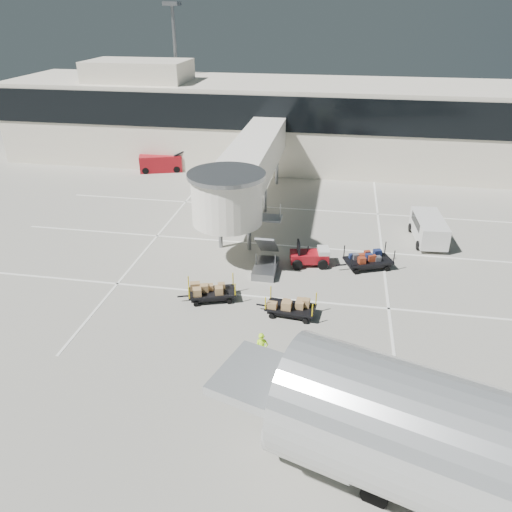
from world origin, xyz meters
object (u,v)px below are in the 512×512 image
object	(u,v)px
suitcase_cart	(368,261)
ground_worker	(262,349)
minivan	(428,227)
box_cart_near	(290,307)
box_cart_far	(213,292)
belt_loader	(161,163)
baggage_tug	(310,256)

from	to	relation	value
suitcase_cart	ground_worker	world-z (taller)	ground_worker
minivan	box_cart_near	bearing A→B (deg)	-131.64
box_cart_far	ground_worker	size ratio (longest dim) A/B	2.02
suitcase_cart	belt_loader	size ratio (longest dim) A/B	0.77
belt_loader	box_cart_far	bearing A→B (deg)	-82.22
suitcase_cart	minivan	xyz separation A→B (m)	(4.26, 4.97, 0.52)
suitcase_cart	minivan	distance (m)	6.57
suitcase_cart	box_cart_near	world-z (taller)	suitcase_cart
box_cart_far	belt_loader	bearing A→B (deg)	97.80
suitcase_cart	box_cart_far	size ratio (longest dim) A/B	1.09
suitcase_cart	box_cart_far	bearing A→B (deg)	-169.70
box_cart_near	ground_worker	xyz separation A→B (m)	(-0.88, -4.26, 0.34)
baggage_tug	suitcase_cart	bearing A→B (deg)	-8.04
box_cart_far	suitcase_cart	bearing A→B (deg)	13.31
box_cart_far	ground_worker	distance (m)	6.28
minivan	belt_loader	size ratio (longest dim) A/B	0.99
ground_worker	minivan	size ratio (longest dim) A/B	0.35
minivan	suitcase_cart	bearing A→B (deg)	-134.86
box_cart_far	belt_loader	size ratio (longest dim) A/B	0.71
suitcase_cart	box_cart_near	bearing A→B (deg)	-145.69
box_cart_near	ground_worker	bearing A→B (deg)	-95.86
box_cart_near	belt_loader	bearing A→B (deg)	129.22
box_cart_near	suitcase_cart	bearing A→B (deg)	61.18
box_cart_near	baggage_tug	bearing A→B (deg)	89.99
baggage_tug	box_cart_near	distance (m)	6.08
baggage_tug	box_cart_near	world-z (taller)	baggage_tug
box_cart_near	box_cart_far	world-z (taller)	box_cart_far
baggage_tug	ground_worker	distance (m)	10.42
ground_worker	belt_loader	distance (m)	31.48
baggage_tug	box_cart_near	xyz separation A→B (m)	(-0.61, -6.05, -0.10)
box_cart_near	minivan	xyz separation A→B (m)	(8.54, 11.19, 0.55)
box_cart_near	ground_worker	world-z (taller)	ground_worker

